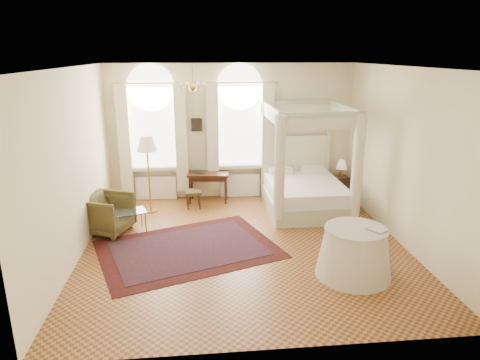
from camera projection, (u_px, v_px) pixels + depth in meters
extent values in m
plane|color=#A0622E|center=(244.00, 245.00, 8.17)|extent=(6.00, 6.00, 0.00)
plane|color=#F7ECBC|center=(231.00, 132.00, 10.55)|extent=(6.00, 0.00, 6.00)
plane|color=#F7ECBC|center=(274.00, 227.00, 4.84)|extent=(6.00, 0.00, 6.00)
plane|color=#F7ECBC|center=(73.00, 166.00, 7.41)|extent=(0.00, 6.00, 6.00)
plane|color=#F7ECBC|center=(404.00, 158.00, 7.98)|extent=(0.00, 6.00, 6.00)
plane|color=white|center=(245.00, 67.00, 7.22)|extent=(6.00, 6.00, 0.00)
cube|color=white|center=(153.00, 127.00, 10.30)|extent=(1.10, 0.04, 1.90)
cylinder|color=white|center=(151.00, 87.00, 10.03)|extent=(1.10, 0.04, 1.10)
cube|color=white|center=(155.00, 168.00, 10.50)|extent=(1.32, 0.24, 0.08)
cube|color=beige|center=(124.00, 140.00, 10.15)|extent=(0.28, 0.14, 2.60)
cube|color=beige|center=(181.00, 139.00, 10.27)|extent=(0.28, 0.14, 2.60)
cube|color=white|center=(156.00, 188.00, 10.67)|extent=(1.00, 0.12, 0.58)
cube|color=white|center=(240.00, 126.00, 10.50)|extent=(1.10, 0.04, 1.90)
cylinder|color=white|center=(240.00, 87.00, 10.23)|extent=(1.10, 0.04, 1.10)
cube|color=white|center=(240.00, 166.00, 10.70)|extent=(1.32, 0.24, 0.08)
cube|color=beige|center=(213.00, 138.00, 10.35)|extent=(0.28, 0.14, 2.60)
cube|color=beige|center=(267.00, 137.00, 10.48)|extent=(0.28, 0.14, 2.60)
cube|color=white|center=(240.00, 185.00, 10.87)|extent=(1.00, 0.12, 0.58)
cylinder|color=#B5933C|center=(192.00, 76.00, 8.34)|extent=(0.02, 0.02, 0.40)
sphere|color=#B5933C|center=(193.00, 87.00, 8.40)|extent=(0.16, 0.16, 0.16)
sphere|color=beige|center=(204.00, 84.00, 8.40)|extent=(0.07, 0.07, 0.07)
sphere|color=beige|center=(198.00, 83.00, 8.57)|extent=(0.07, 0.07, 0.07)
sphere|color=beige|center=(187.00, 83.00, 8.55)|extent=(0.07, 0.07, 0.07)
sphere|color=beige|center=(181.00, 84.00, 8.36)|extent=(0.07, 0.07, 0.07)
sphere|color=beige|center=(187.00, 84.00, 8.19)|extent=(0.07, 0.07, 0.07)
sphere|color=beige|center=(198.00, 84.00, 8.21)|extent=(0.07, 0.07, 0.07)
cube|color=black|center=(197.00, 125.00, 10.39)|extent=(0.26, 0.03, 0.32)
cube|color=black|center=(290.00, 119.00, 10.58)|extent=(0.22, 0.03, 0.26)
cube|color=#B1B895|center=(304.00, 202.00, 10.00)|extent=(1.76, 2.17, 0.37)
cube|color=silver|center=(305.00, 188.00, 9.90)|extent=(1.66, 2.07, 0.29)
cube|color=beige|center=(295.00, 160.00, 10.78)|extent=(1.76, 0.09, 1.24)
cube|color=#B1B895|center=(264.00, 151.00, 10.61)|extent=(0.09, 0.09, 2.38)
cube|color=#B1B895|center=(328.00, 150.00, 10.77)|extent=(0.09, 0.09, 2.38)
cube|color=#B1B895|center=(279.00, 173.00, 8.66)|extent=(0.09, 0.09, 2.38)
cube|color=#B1B895|center=(357.00, 171.00, 8.82)|extent=(0.09, 0.09, 2.38)
cube|color=#B1B895|center=(298.00, 102.00, 10.34)|extent=(1.76, 0.09, 0.08)
cube|color=#B1B895|center=(322.00, 114.00, 8.40)|extent=(1.76, 0.09, 0.08)
cube|color=#B1B895|center=(272.00, 108.00, 9.29)|extent=(0.09, 2.17, 0.08)
cube|color=#B1B895|center=(345.00, 107.00, 9.45)|extent=(0.09, 2.17, 0.08)
cube|color=beige|center=(298.00, 108.00, 10.39)|extent=(1.82, 0.05, 0.29)
cube|color=beige|center=(321.00, 121.00, 8.44)|extent=(1.82, 0.05, 0.29)
cube|color=beige|center=(272.00, 115.00, 9.33)|extent=(0.05, 2.23, 0.29)
cube|color=beige|center=(344.00, 114.00, 9.49)|extent=(0.05, 2.23, 0.29)
cylinder|color=beige|center=(280.00, 168.00, 8.63)|extent=(0.23, 0.23, 2.17)
cylinder|color=beige|center=(358.00, 166.00, 8.79)|extent=(0.23, 0.23, 2.17)
cube|color=#3A1D10|center=(339.00, 187.00, 10.81)|extent=(0.43, 0.40, 0.55)
cylinder|color=#B5933C|center=(341.00, 172.00, 10.77)|extent=(0.12, 0.12, 0.19)
cone|color=beige|center=(342.00, 164.00, 10.72)|extent=(0.27, 0.27, 0.21)
cube|color=#3A1D10|center=(208.00, 174.00, 10.37)|extent=(1.03, 0.62, 0.06)
cube|color=#3A1D10|center=(208.00, 177.00, 10.40)|extent=(0.92, 0.51, 0.10)
cylinder|color=#3A1D10|center=(192.00, 186.00, 10.67)|extent=(0.05, 0.05, 0.68)
cylinder|color=#3A1D10|center=(226.00, 186.00, 10.66)|extent=(0.05, 0.05, 0.68)
cylinder|color=#3A1D10|center=(190.00, 191.00, 10.30)|extent=(0.05, 0.05, 0.68)
cylinder|color=#3A1D10|center=(226.00, 191.00, 10.28)|extent=(0.05, 0.05, 0.68)
imported|color=black|center=(199.00, 172.00, 10.36)|extent=(0.34, 0.27, 0.02)
cube|color=#41351B|center=(193.00, 192.00, 10.04)|extent=(0.40, 0.40, 0.07)
cylinder|color=#3A1D10|center=(188.00, 203.00, 9.94)|extent=(0.04, 0.04, 0.35)
cylinder|color=#3A1D10|center=(200.00, 202.00, 9.99)|extent=(0.04, 0.04, 0.35)
cylinder|color=#3A1D10|center=(187.00, 199.00, 10.20)|extent=(0.04, 0.04, 0.35)
cylinder|color=#3A1D10|center=(199.00, 198.00, 10.25)|extent=(0.04, 0.04, 0.35)
imported|color=#463D1E|center=(107.00, 214.00, 8.66)|extent=(1.14, 1.12, 0.80)
cube|color=silver|center=(130.00, 212.00, 8.70)|extent=(0.75, 0.64, 0.02)
cylinder|color=#B5933C|center=(118.00, 227.00, 8.49)|extent=(0.03, 0.03, 0.42)
cylinder|color=#B5933C|center=(146.00, 222.00, 8.73)|extent=(0.03, 0.03, 0.42)
cylinder|color=#B5933C|center=(115.00, 221.00, 8.80)|extent=(0.03, 0.03, 0.42)
cylinder|color=#B5933C|center=(141.00, 216.00, 9.04)|extent=(0.03, 0.03, 0.42)
cylinder|color=#B5933C|center=(151.00, 210.00, 9.92)|extent=(0.31, 0.31, 0.03)
cylinder|color=#B5933C|center=(149.00, 179.00, 9.70)|extent=(0.04, 0.04, 1.55)
cone|color=beige|center=(147.00, 144.00, 9.47)|extent=(0.45, 0.45, 0.33)
cube|color=#431110|center=(188.00, 249.00, 8.01)|extent=(3.76, 3.22, 0.01)
cube|color=black|center=(188.00, 249.00, 8.01)|extent=(3.12, 2.58, 0.01)
cone|color=beige|center=(354.00, 253.00, 6.97)|extent=(1.23, 1.23, 0.79)
cylinder|color=beige|center=(356.00, 229.00, 6.85)|extent=(1.00, 1.00, 0.04)
imported|color=black|center=(372.00, 231.00, 6.70)|extent=(0.36, 0.37, 0.03)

